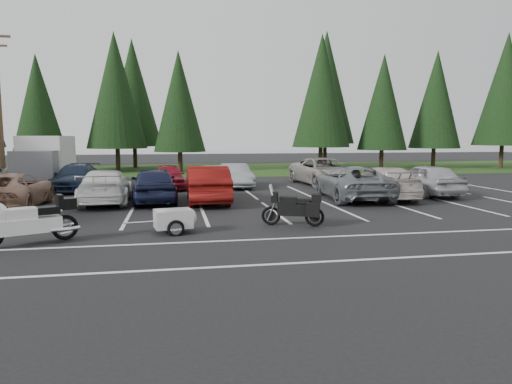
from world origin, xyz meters
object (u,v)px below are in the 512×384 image
object	(u,v)px
car_near_7	(383,183)
car_far_1	(76,177)
car_near_8	(427,179)
car_far_4	(324,172)
car_near_6	(352,182)
adventure_motorcycle	(293,205)
box_truck	(43,161)
car_near_3	(106,186)
car_near_4	(154,184)
car_near_5	(207,184)
touring_motorcycle	(28,216)
cargo_trailer	(173,221)
car_far_2	(169,176)
car_near_2	(10,191)
car_far_3	(235,176)

from	to	relation	value
car_near_7	car_far_1	size ratio (longest dim) A/B	1.08
car_near_8	car_far_4	bearing A→B (deg)	-56.14
car_near_6	adventure_motorcycle	size ratio (longest dim) A/B	2.46
box_truck	adventure_motorcycle	world-z (taller)	box_truck
car_near_3	car_near_6	size ratio (longest dim) A/B	0.91
car_near_4	car_near_8	distance (m)	13.10
car_near_6	car_near_8	xyz separation A→B (m)	(4.17, 0.71, 0.01)
car_near_5	adventure_motorcycle	xyz separation A→B (m)	(2.31, -5.80, -0.13)
box_truck	car_near_3	xyz separation A→B (m)	(4.54, -7.91, -0.72)
box_truck	car_near_6	bearing A→B (deg)	-28.91
car_near_3	car_far_1	size ratio (longest dim) A/B	1.06
touring_motorcycle	cargo_trailer	xyz separation A→B (m)	(3.80, 0.76, -0.42)
box_truck	car_far_4	size ratio (longest dim) A/B	0.97
car_far_1	car_far_2	world-z (taller)	car_far_1
car_far_1	car_far_2	distance (m)	4.90
car_near_2	car_near_5	distance (m)	7.86
car_near_4	car_near_7	distance (m)	10.41
car_far_1	cargo_trailer	size ratio (longest dim) A/B	3.02
car_far_3	touring_motorcycle	xyz separation A→B (m)	(-7.29, -12.65, 0.12)
car_near_3	car_near_4	size ratio (longest dim) A/B	1.08
box_truck	car_near_6	size ratio (longest dim) A/B	1.02
car_far_2	adventure_motorcycle	world-z (taller)	car_far_2
box_truck	car_near_4	xyz separation A→B (m)	(6.58, -8.03, -0.66)
car_far_1	car_far_4	xyz separation A→B (m)	(13.93, 0.08, 0.11)
car_far_4	box_truck	bearing A→B (deg)	165.79
car_far_3	adventure_motorcycle	size ratio (longest dim) A/B	1.79
car_near_5	touring_motorcycle	size ratio (longest dim) A/B	1.74
box_truck	adventure_motorcycle	xyz separation A→B (m)	(11.18, -14.24, -0.77)
car_near_5	car_near_6	distance (m)	6.64
car_near_8	cargo_trailer	size ratio (longest dim) A/B	2.90
box_truck	car_near_7	size ratio (longest dim) A/B	1.10
box_truck	car_near_2	bearing A→B (deg)	-83.38
cargo_trailer	adventure_motorcycle	xyz separation A→B (m)	(3.79, 0.45, 0.32)
car_far_2	car_near_5	bearing A→B (deg)	-77.83
car_near_2	cargo_trailer	size ratio (longest dim) A/B	3.33
car_near_4	car_near_6	world-z (taller)	car_near_4
car_near_2	cargo_trailer	world-z (taller)	car_near_2
car_far_1	box_truck	bearing A→B (deg)	134.10
car_near_3	car_far_4	distance (m)	12.85
cargo_trailer	box_truck	bearing A→B (deg)	106.76
car_near_3	adventure_motorcycle	xyz separation A→B (m)	(6.64, -6.33, -0.05)
car_near_4	car_far_2	world-z (taller)	car_near_4
adventure_motorcycle	car_near_2	bearing A→B (deg)	171.56
car_far_1	touring_motorcycle	size ratio (longest dim) A/B	1.68
car_far_2	car_far_4	size ratio (longest dim) A/B	0.70
car_near_3	car_near_7	bearing A→B (deg)	174.19
car_near_3	cargo_trailer	xyz separation A→B (m)	(2.85, -6.78, -0.36)
car_far_4	cargo_trailer	world-z (taller)	car_far_4
car_far_4	adventure_motorcycle	size ratio (longest dim) A/B	2.58
car_near_6	car_far_4	xyz separation A→B (m)	(0.70, 6.04, 0.03)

